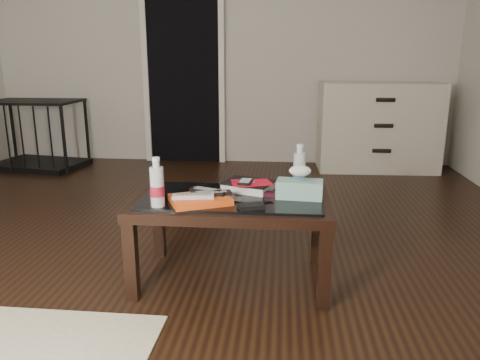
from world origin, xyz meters
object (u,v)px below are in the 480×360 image
object	(u,v)px
coffee_table	(232,208)
dresser	(378,127)
pet_crate	(38,146)
water_bottle_left	(157,182)
textbook	(249,186)
tissue_box	(299,189)
water_bottle_right	(300,166)

from	to	relation	value
coffee_table	dresser	bearing A→B (deg)	64.95
dresser	pet_crate	xyz separation A→B (m)	(-3.57, -0.23, -0.22)
water_bottle_left	pet_crate	bearing A→B (deg)	127.66
textbook	water_bottle_left	distance (m)	0.53
dresser	textbook	xyz separation A→B (m)	(-1.15, -2.51, 0.03)
water_bottle_left	tissue_box	size ratio (longest dim) A/B	1.03
coffee_table	water_bottle_right	distance (m)	0.44
dresser	textbook	size ratio (longest dim) A/B	4.85
water_bottle_left	coffee_table	bearing A→B (deg)	30.35
dresser	water_bottle_left	bearing A→B (deg)	-120.53
textbook	water_bottle_left	xyz separation A→B (m)	(-0.41, -0.32, 0.10)
water_bottle_right	tissue_box	distance (m)	0.21
dresser	tissue_box	distance (m)	2.77
coffee_table	textbook	size ratio (longest dim) A/B	4.00
water_bottle_left	water_bottle_right	xyz separation A→B (m)	(0.68, 0.40, 0.00)
dresser	water_bottle_left	world-z (taller)	dresser
textbook	water_bottle_right	bearing A→B (deg)	35.92
dresser	water_bottle_right	xyz separation A→B (m)	(-0.88, -2.43, 0.13)
coffee_table	pet_crate	bearing A→B (deg)	134.21
dresser	pet_crate	size ratio (longest dim) A/B	1.23
pet_crate	tissue_box	size ratio (longest dim) A/B	4.30
textbook	water_bottle_left	world-z (taller)	water_bottle_left
coffee_table	tissue_box	distance (m)	0.36
water_bottle_right	tissue_box	size ratio (longest dim) A/B	1.03
coffee_table	water_bottle_right	size ratio (longest dim) A/B	4.20
dresser	water_bottle_right	bearing A→B (deg)	-111.55
dresser	water_bottle_left	size ratio (longest dim) A/B	5.10
dresser	pet_crate	bearing A→B (deg)	-177.91
dresser	textbook	world-z (taller)	dresser
water_bottle_left	tissue_box	xyz separation A→B (m)	(0.68, 0.20, -0.07)
pet_crate	tissue_box	xyz separation A→B (m)	(2.68, -2.40, 0.28)
textbook	tissue_box	xyz separation A→B (m)	(0.27, -0.12, 0.02)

